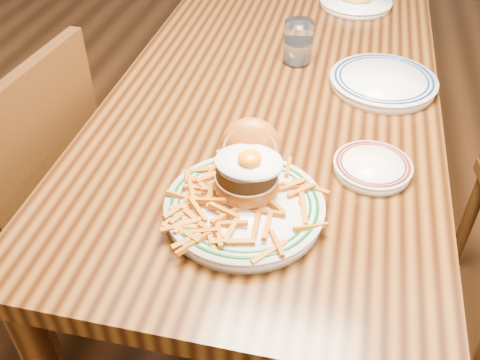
% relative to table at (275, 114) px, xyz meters
% --- Properties ---
extents(floor, '(6.00, 6.00, 0.00)m').
position_rel_table_xyz_m(floor, '(0.00, 0.00, -0.66)').
color(floor, black).
rests_on(floor, ground).
extents(table, '(0.85, 1.60, 0.75)m').
position_rel_table_xyz_m(table, '(0.00, 0.00, 0.00)').
color(table, black).
rests_on(table, floor).
extents(chair_left, '(0.47, 0.47, 0.93)m').
position_rel_table_xyz_m(chair_left, '(-0.62, -0.35, -0.16)').
color(chair_left, '#3E230D').
rests_on(chair_left, floor).
extents(main_plate, '(0.31, 0.33, 0.15)m').
position_rel_table_xyz_m(main_plate, '(0.02, -0.48, 0.13)').
color(main_plate, white).
rests_on(main_plate, table).
extents(side_plate, '(0.17, 0.17, 0.03)m').
position_rel_table_xyz_m(side_plate, '(0.26, -0.31, 0.10)').
color(side_plate, white).
rests_on(side_plate, table).
extents(rear_plate, '(0.28, 0.28, 0.03)m').
position_rel_table_xyz_m(rear_plate, '(0.28, 0.06, 0.11)').
color(rear_plate, white).
rests_on(rear_plate, table).
extents(water_glass, '(0.08, 0.08, 0.12)m').
position_rel_table_xyz_m(water_glass, '(0.03, 0.15, 0.14)').
color(water_glass, white).
rests_on(water_glass, table).
extents(far_plate, '(0.25, 0.25, 0.04)m').
position_rel_table_xyz_m(far_plate, '(0.18, 0.59, 0.10)').
color(far_plate, white).
rests_on(far_plate, table).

